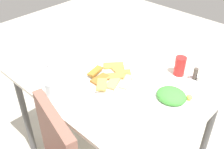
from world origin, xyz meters
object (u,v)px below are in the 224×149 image
Objects in this scene: salad_plate_rice at (171,97)px; pide_platter at (112,77)px; drinking_glass at (53,89)px; paper_napkin at (80,50)px; spoon at (78,50)px; condiment_caddy at (197,78)px; fork at (82,48)px; soda_can at (180,66)px; dining_table at (112,90)px; salad_plate_greens at (54,60)px.

pide_platter is at bearing 12.21° from salad_plate_rice.
drinking_glass is at bearing 70.77° from pide_platter.
paper_napkin is (0.29, -0.44, -0.05)m from drinking_glass.
salad_plate_rice reaches higher than spoon.
pide_platter is at bearing 40.23° from condiment_caddy.
fork is (0.00, -0.02, 0.00)m from paper_napkin.
condiment_caddy reaches higher than salad_plate_rice.
drinking_glass is (0.39, 0.66, -0.01)m from soda_can.
dining_table is 0.42m from spoon.
soda_can is 0.71m from paper_napkin.
dining_table is 5.19× the size of salad_plate_rice.
salad_plate_greens is 0.91m from condiment_caddy.
salad_plate_greens is 1.37× the size of spoon.
pide_platter is at bearing 159.72° from fork.
condiment_caddy is (-0.02, -0.25, 0.00)m from salad_plate_rice.
drinking_glass is at bearing 143.27° from salad_plate_greens.
spoon is 1.56× the size of condiment_caddy.
paper_napkin is (0.41, -0.09, -0.01)m from pide_platter.
drinking_glass is (0.12, 0.35, 0.04)m from pide_platter.
pide_platter reaches higher than paper_napkin.
paper_napkin is 0.02m from spoon.
pide_platter is at bearing 49.82° from soda_can.
condiment_caddy is at bearing -169.70° from fork.
salad_plate_greens is 1.26× the size of fork.
paper_napkin is (0.40, -0.09, 0.09)m from dining_table.
drinking_glass reaches higher than fork.
salad_plate_greens reaches higher than fork.
salad_plate_rice is at bearing -167.81° from dining_table.
spoon is (0.78, 0.00, -0.02)m from salad_plate_rice.
dining_table is 3.50× the size of pide_platter.
salad_plate_greens is 2.14× the size of condiment_caddy.
fork is (0.00, -0.25, -0.01)m from salad_plate_greens.
soda_can is 0.12m from condiment_caddy.
salad_plate_greens reaches higher than spoon.
drinking_glass is 0.51m from spoon.
salad_plate_greens is at bearing 30.30° from condiment_caddy.
dining_table is 6.50× the size of fork.
drinking_glass reaches higher than condiment_caddy.
salad_plate_rice is at bearing -167.79° from pide_platter.
paper_napkin is 0.93× the size of spoon.
condiment_caddy is (-0.39, -0.33, 0.11)m from dining_table.
soda_can reaches higher than salad_plate_rice.
drinking_glass is 0.57× the size of fork.
soda_can reaches higher than dining_table.
fork is at bearing -91.61° from spoon.
condiment_caddy is (-0.79, -0.46, 0.01)m from salad_plate_greens.
pide_platter is at bearing -161.55° from salad_plate_greens.
salad_plate_rice is (-0.37, -0.08, 0.01)m from pide_platter.
salad_plate_rice is 2.20× the size of drinking_glass.
soda_can is at bearing -146.03° from salad_plate_greens.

